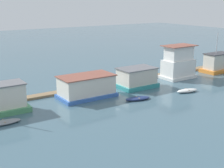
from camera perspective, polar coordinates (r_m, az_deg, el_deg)
ground_plane at (r=43.71m, az=-0.73°, el=-1.49°), size 200.00×200.00×0.00m
dock_walkway at (r=46.23m, az=-2.84°, el=-0.38°), size 59.60×1.43×0.30m
houseboat_blue at (r=41.27m, az=-4.68°, el=-0.46°), size 7.47×4.15×2.96m
houseboat_teal at (r=45.90m, az=4.54°, el=1.11°), size 5.72×3.82×2.94m
houseboat_white at (r=52.35m, az=12.03°, el=3.71°), size 5.66×3.56×5.41m
houseboat_orange at (r=58.87m, az=18.68°, el=3.62°), size 5.70×3.33×7.12m
dinghy_grey at (r=34.47m, az=-19.14°, el=-6.66°), size 3.46×1.27×0.40m
dinghy_navy at (r=40.43m, az=4.73°, el=-2.65°), size 3.62×2.03×0.38m
dinghy_white at (r=44.86m, az=13.58°, el=-1.18°), size 3.43×1.74×0.46m
mooring_post_far_left at (r=45.43m, az=-1.89°, el=0.12°), size 0.32×0.32×1.47m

